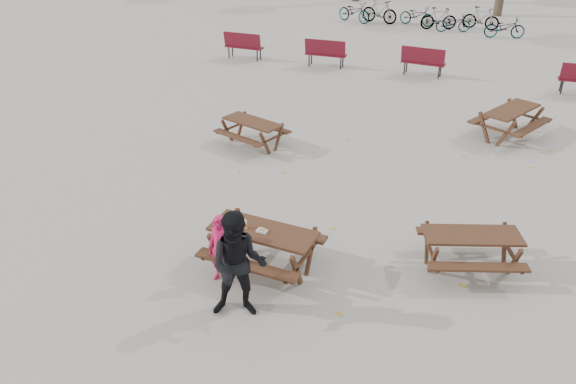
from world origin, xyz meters
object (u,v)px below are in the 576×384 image
at_px(food_tray, 262,231).
at_px(main_picnic_table, 263,239).
at_px(picnic_table_east, 469,251).
at_px(soda_bottle, 245,225).
at_px(picnic_table_north, 253,133).
at_px(adult, 238,266).
at_px(child, 220,250).
at_px(picnic_table_far, 509,123).

bearing_deg(food_tray, main_picnic_table, 104.14).
xyz_separation_m(main_picnic_table, picnic_table_east, (3.19, 1.47, -0.24)).
xyz_separation_m(soda_bottle, picnic_table_north, (-2.34, 4.63, -0.51)).
bearing_deg(adult, food_tray, 76.21).
distance_m(soda_bottle, adult, 1.21).
bearing_deg(adult, main_picnic_table, 76.45).
distance_m(child, adult, 0.94).
height_order(main_picnic_table, food_tray, food_tray).
distance_m(food_tray, picnic_table_east, 3.55).
height_order(child, picnic_table_north, child).
height_order(food_tray, picnic_table_far, food_tray).
relative_size(food_tray, adult, 0.10).
bearing_deg(adult, soda_bottle, 90.61).
bearing_deg(main_picnic_table, adult, -80.24).
bearing_deg(main_picnic_table, food_tray, -75.86).
relative_size(child, picnic_table_north, 0.79).
bearing_deg(main_picnic_table, picnic_table_east, 24.80).
bearing_deg(soda_bottle, picnic_table_far, 66.43).
relative_size(picnic_table_east, picnic_table_far, 0.90).
distance_m(food_tray, soda_bottle, 0.31).
distance_m(main_picnic_table, picnic_table_east, 3.52).
height_order(soda_bottle, adult, adult).
bearing_deg(picnic_table_far, picnic_table_east, -157.80).
distance_m(main_picnic_table, picnic_table_far, 8.52).
relative_size(food_tray, picnic_table_north, 0.12).
bearing_deg(adult, child, 115.87).
bearing_deg(child, soda_bottle, 74.92).
height_order(child, adult, adult).
relative_size(soda_bottle, picnic_table_east, 0.11).
distance_m(child, picnic_table_east, 4.22).
bearing_deg(picnic_table_north, child, -52.55).
height_order(child, picnic_table_far, child).
height_order(main_picnic_table, picnic_table_north, main_picnic_table).
distance_m(main_picnic_table, child, 0.77).
xyz_separation_m(food_tray, child, (-0.49, -0.54, -0.18)).
bearing_deg(child, adult, -36.18).
bearing_deg(food_tray, picnic_table_far, 68.25).
bearing_deg(child, main_picnic_table, 56.21).
distance_m(adult, picnic_table_north, 6.43).
bearing_deg(adult, picnic_table_north, 92.94).
distance_m(main_picnic_table, soda_bottle, 0.40).
distance_m(adult, picnic_table_east, 4.03).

